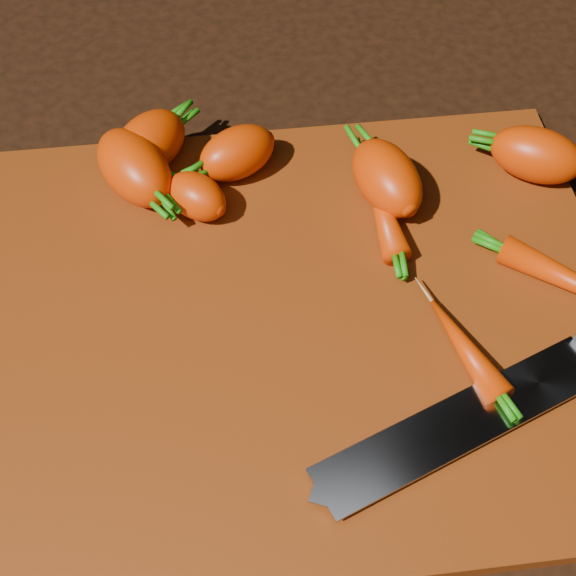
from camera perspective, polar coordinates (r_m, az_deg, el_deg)
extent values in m
cube|color=black|center=(0.61, 0.11, -2.73)|extent=(2.00, 2.00, 0.01)
cube|color=#7E300A|center=(0.60, 0.11, -2.14)|extent=(0.50, 0.40, 0.01)
ellipsoid|color=#F23800|center=(0.69, -9.83, 10.12)|extent=(0.08, 0.09, 0.05)
ellipsoid|color=#F23800|center=(0.65, -6.53, 6.50)|extent=(0.06, 0.06, 0.04)
ellipsoid|color=#F23800|center=(0.67, -10.86, 8.41)|extent=(0.09, 0.10, 0.05)
ellipsoid|color=#F23800|center=(0.66, 7.03, 7.78)|extent=(0.07, 0.09, 0.05)
ellipsoid|color=#F23800|center=(0.68, -3.64, 9.56)|extent=(0.08, 0.07, 0.04)
ellipsoid|color=#F23800|center=(0.70, 17.25, 9.03)|extent=(0.09, 0.08, 0.05)
ellipsoid|color=#F23800|center=(0.65, 6.59, 5.94)|extent=(0.03, 0.11, 0.02)
ellipsoid|color=#F23800|center=(0.58, 12.47, -4.17)|extent=(0.05, 0.09, 0.02)
cube|color=gray|center=(0.52, 2.33, -14.51)|extent=(0.22, 0.11, 0.00)
cube|color=gray|center=(0.55, 12.81, -9.03)|extent=(0.03, 0.04, 0.02)
cube|color=black|center=(0.58, 18.17, -6.03)|extent=(0.12, 0.07, 0.02)
cylinder|color=#B2B2B7|center=(0.57, 16.98, -6.38)|extent=(0.01, 0.01, 0.00)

